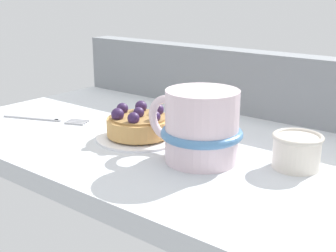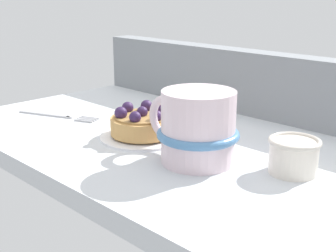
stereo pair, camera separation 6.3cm
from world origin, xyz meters
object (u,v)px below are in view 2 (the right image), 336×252
at_px(raspberry_tart, 142,123).
at_px(coffee_mug, 197,128).
at_px(dessert_plate, 143,135).
at_px(dessert_fork, 58,115).
at_px(sugar_bowl, 295,154).

relative_size(raspberry_tart, coffee_mug, 0.68).
relative_size(dessert_plate, dessert_fork, 0.86).
height_order(dessert_plate, sugar_bowl, sugar_bowl).
xyz_separation_m(dessert_plate, coffee_mug, (0.12, -0.02, 0.04)).
bearing_deg(coffee_mug, dessert_plate, 172.06).
bearing_deg(dessert_plate, coffee_mug, -7.94).
xyz_separation_m(coffee_mug, sugar_bowl, (0.11, 0.06, -0.02)).
relative_size(raspberry_tart, dessert_fork, 0.64).
distance_m(dessert_plate, sugar_bowl, 0.24).
distance_m(dessert_plate, dessert_fork, 0.19).
height_order(raspberry_tart, coffee_mug, coffee_mug).
bearing_deg(raspberry_tart, coffee_mug, -7.92).
xyz_separation_m(raspberry_tart, coffee_mug, (0.12, -0.02, 0.02)).
distance_m(coffee_mug, sugar_bowl, 0.13).
height_order(dessert_plate, coffee_mug, coffee_mug).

